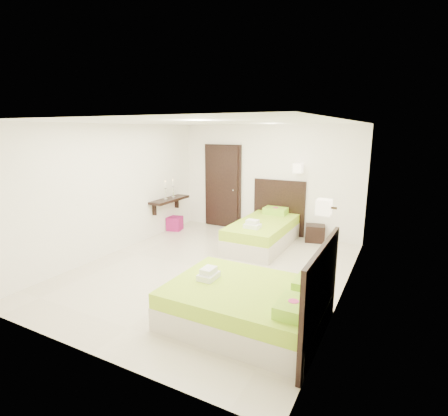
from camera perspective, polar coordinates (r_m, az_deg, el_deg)
The scene contains 7 objects.
floor at distance 6.42m, azimuth -2.07°, elevation -10.06°, with size 5.50×5.50×0.00m, color beige.
bed_single at distance 7.70m, azimuth 6.58°, elevation -3.74°, with size 1.27×2.11×1.74m.
bed_double at distance 4.67m, azimuth 4.36°, elevation -15.33°, with size 1.96×1.67×1.62m.
nightstand at distance 8.19m, azimuth 14.62°, elevation -4.00°, with size 0.42×0.38×0.38m, color black.
ottoman at distance 8.90m, azimuth -8.05°, elevation -2.50°, with size 0.34×0.34×0.34m, color #901359.
door at distance 8.98m, azimuth -0.22°, elevation 3.50°, with size 1.02×0.15×2.14m.
console_shelf at distance 8.57m, azimuth -8.91°, elevation 1.32°, with size 0.35×1.20×0.78m.
Camera 1 is at (2.96, -5.13, 2.48)m, focal length 28.00 mm.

